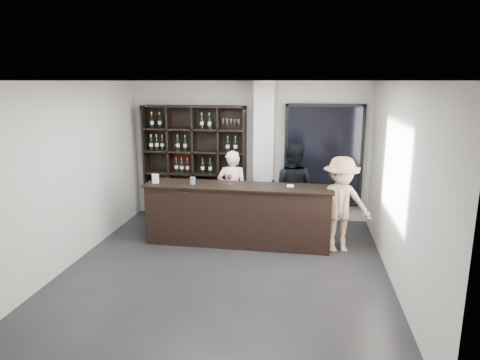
% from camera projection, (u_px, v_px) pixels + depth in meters
% --- Properties ---
extents(floor, '(5.00, 5.50, 0.01)m').
position_uv_depth(floor, '(226.00, 269.00, 6.74)').
color(floor, black).
rests_on(floor, ground).
extents(wine_shelf, '(2.20, 0.35, 2.40)m').
position_uv_depth(wine_shelf, '(195.00, 162.00, 9.11)').
color(wine_shelf, black).
rests_on(wine_shelf, floor).
extents(structural_column, '(0.40, 0.40, 2.90)m').
position_uv_depth(structural_column, '(264.00, 153.00, 8.74)').
color(structural_column, silver).
rests_on(structural_column, floor).
extents(glass_panel, '(1.60, 0.08, 2.10)m').
position_uv_depth(glass_panel, '(323.00, 155.00, 8.78)').
color(glass_panel, black).
rests_on(glass_panel, floor).
extents(tasting_counter, '(3.33, 0.69, 1.10)m').
position_uv_depth(tasting_counter, '(238.00, 215.00, 7.67)').
color(tasting_counter, black).
rests_on(tasting_counter, floor).
extents(taster_pink, '(0.62, 0.45, 1.59)m').
position_uv_depth(taster_pink, '(232.00, 191.00, 8.37)').
color(taster_pink, '#FFCED8').
rests_on(taster_pink, floor).
extents(taster_black, '(0.99, 0.85, 1.76)m').
position_uv_depth(taster_black, '(292.00, 189.00, 8.18)').
color(taster_black, black).
rests_on(taster_black, floor).
extents(customer, '(1.17, 0.80, 1.67)m').
position_uv_depth(customer, '(340.00, 205.00, 7.30)').
color(customer, '#91725B').
rests_on(customer, floor).
extents(wine_glass, '(0.11, 0.11, 0.21)m').
position_uv_depth(wine_glass, '(229.00, 179.00, 7.58)').
color(wine_glass, white).
rests_on(wine_glass, tasting_counter).
extents(spit_cup, '(0.10, 0.10, 0.13)m').
position_uv_depth(spit_cup, '(193.00, 181.00, 7.61)').
color(spit_cup, '#9DA9BB').
rests_on(spit_cup, tasting_counter).
extents(napkin_stack, '(0.12, 0.12, 0.02)m').
position_uv_depth(napkin_stack, '(290.00, 186.00, 7.46)').
color(napkin_stack, white).
rests_on(napkin_stack, tasting_counter).
extents(card_stand, '(0.11, 0.06, 0.16)m').
position_uv_depth(card_stand, '(156.00, 179.00, 7.68)').
color(card_stand, white).
rests_on(card_stand, tasting_counter).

